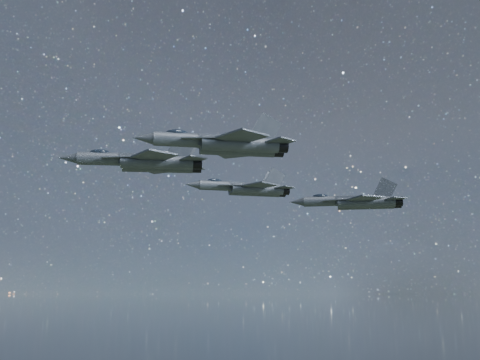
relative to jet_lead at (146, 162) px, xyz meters
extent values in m
cylinder|color=#383F46|center=(-4.76, 0.19, 0.25)|extent=(8.43, 2.09, 1.76)
cone|color=#383F46|center=(-10.18, 0.40, 0.25)|extent=(2.77, 1.69, 1.58)
ellipsoid|color=black|center=(-6.11, 0.24, 1.10)|extent=(2.74, 1.29, 0.87)
cube|color=#383F46|center=(1.12, -0.04, 0.20)|extent=(9.34, 2.06, 1.47)
cylinder|color=#383F46|center=(1.53, -1.19, -0.31)|extent=(9.56, 2.13, 1.76)
cylinder|color=#383F46|center=(1.62, 1.07, -0.31)|extent=(9.56, 2.13, 1.76)
cylinder|color=black|center=(6.73, -1.40, -0.31)|extent=(1.53, 1.69, 1.63)
cylinder|color=black|center=(6.82, 0.87, -0.31)|extent=(1.53, 1.69, 1.63)
cube|color=#383F46|center=(-2.78, -1.42, 0.12)|extent=(6.01, 2.56, 0.14)
cube|color=#383F46|center=(-2.66, 1.63, 0.12)|extent=(6.00, 2.13, 0.14)
cube|color=#383F46|center=(1.20, -3.90, -0.09)|extent=(6.15, 6.36, 0.23)
cube|color=#383F46|center=(1.50, 3.79, -0.09)|extent=(6.29, 6.44, 0.23)
cube|color=#383F46|center=(6.22, -2.85, -0.09)|extent=(3.62, 3.71, 0.17)
cube|color=#383F46|center=(6.42, 2.35, -0.09)|extent=(3.71, 3.78, 0.17)
cube|color=#383F46|center=(4.80, -1.60, 1.84)|extent=(3.92, 0.65, 4.03)
cube|color=#383F46|center=(4.91, 1.22, 1.84)|extent=(3.93, 0.54, 4.03)
cylinder|color=#383F46|center=(12.74, 21.48, 1.14)|extent=(8.22, 2.41, 1.71)
cone|color=#383F46|center=(7.51, 21.02, 1.14)|extent=(2.75, 1.76, 1.53)
ellipsoid|color=black|center=(11.43, 21.36, 1.96)|extent=(2.70, 1.37, 0.84)
cube|color=#383F46|center=(18.41, 21.97, 1.09)|extent=(9.08, 2.42, 1.42)
cylinder|color=#383F46|center=(18.94, 20.92, 0.59)|extent=(9.31, 2.50, 1.71)
cylinder|color=#383F46|center=(18.75, 23.10, 0.59)|extent=(9.31, 2.50, 1.71)
cylinder|color=black|center=(23.96, 21.36, 0.59)|extent=(1.55, 1.69, 1.58)
cylinder|color=black|center=(23.77, 23.54, 0.59)|extent=(1.55, 1.69, 1.58)
cube|color=#383F46|center=(14.83, 20.18, 1.01)|extent=(5.79, 1.79, 0.13)
cube|color=#383F46|center=(14.58, 23.12, 1.01)|extent=(5.80, 2.73, 0.13)
cube|color=#383F46|center=(18.96, 18.29, 0.81)|extent=(6.15, 6.26, 0.22)
cube|color=#383F46|center=(18.31, 25.70, 0.81)|extent=(5.84, 6.08, 0.22)
cube|color=#383F46|center=(23.65, 19.90, 0.81)|extent=(3.63, 3.69, 0.16)
cube|color=#383F46|center=(23.21, 24.92, 0.81)|extent=(3.44, 3.54, 0.16)
cube|color=#383F46|center=(22.13, 20.93, 2.67)|extent=(3.81, 0.57, 3.90)
cube|color=#383F46|center=(21.89, 23.65, 2.67)|extent=(3.78, 0.81, 3.90)
cylinder|color=#383F46|center=(5.09, -10.61, 0.28)|extent=(8.03, 1.88, 1.69)
cone|color=#383F46|center=(-0.10, -10.73, 0.28)|extent=(2.63, 1.58, 1.51)
ellipsoid|color=black|center=(3.79, -10.64, 1.09)|extent=(2.60, 1.20, 0.83)
cube|color=#383F46|center=(10.70, -10.47, 0.23)|extent=(8.90, 1.84, 1.40)
cylinder|color=#383F46|center=(11.16, -11.54, -0.26)|extent=(9.11, 1.91, 1.69)
cylinder|color=#383F46|center=(11.11, -9.38, -0.26)|extent=(9.11, 1.91, 1.69)
cylinder|color=black|center=(16.13, -11.42, -0.26)|extent=(1.44, 1.59, 1.56)
cylinder|color=black|center=(16.08, -9.26, -0.26)|extent=(1.44, 1.59, 1.56)
cube|color=#383F46|center=(7.07, -12.02, 0.15)|extent=(5.74, 2.11, 0.13)
cube|color=#383F46|center=(7.00, -9.10, 0.15)|extent=(5.74, 2.37, 0.13)
cube|color=#383F46|center=(11.01, -14.14, -0.04)|extent=(5.99, 6.14, 0.22)
cube|color=#383F46|center=(10.83, -6.79, -0.04)|extent=(5.90, 6.09, 0.22)
cube|color=#383F46|center=(15.73, -12.83, -0.04)|extent=(3.53, 3.60, 0.16)
cube|color=#383F46|center=(15.61, -7.86, -0.04)|extent=(3.47, 3.56, 0.16)
cube|color=#383F46|center=(14.30, -11.73, 1.79)|extent=(3.76, 0.50, 3.85)
cube|color=#383F46|center=(14.24, -9.03, 1.79)|extent=(3.75, 0.57, 3.85)
cylinder|color=#383F46|center=(26.96, 5.58, -3.82)|extent=(7.35, 3.74, 1.53)
cone|color=#383F46|center=(22.51, 7.06, -3.82)|extent=(2.66, 2.04, 1.37)
ellipsoid|color=black|center=(25.85, 5.95, -3.08)|extent=(2.53, 1.71, 0.75)
cube|color=#383F46|center=(31.79, 3.96, -3.87)|extent=(8.07, 3.94, 1.27)
cylinder|color=#383F46|center=(31.85, 2.91, -4.31)|extent=(8.28, 4.05, 1.53)
cylinder|color=#383F46|center=(32.47, 4.77, -4.31)|extent=(8.28, 4.05, 1.53)
cylinder|color=black|center=(36.12, 1.48, -4.31)|extent=(1.65, 1.74, 1.41)
cylinder|color=black|center=(36.74, 3.34, -4.31)|extent=(1.65, 1.74, 1.41)
cube|color=#383F46|center=(28.21, 3.76, -3.94)|extent=(4.96, 3.44, 0.12)
cube|color=#383F46|center=(29.05, 6.27, -3.94)|extent=(5.18, 1.73, 0.12)
cube|color=#383F46|center=(30.92, 0.75, -4.11)|extent=(4.60, 4.96, 0.20)
cube|color=#383F46|center=(33.03, 7.06, -4.11)|extent=(5.61, 5.54, 0.20)
cube|color=#383F46|center=(35.34, 0.40, -4.11)|extent=(2.69, 2.85, 0.15)
cube|color=#383F46|center=(36.77, 4.67, -4.11)|extent=(3.32, 3.31, 0.15)
cube|color=#383F46|center=(34.46, 1.78, -2.45)|extent=(3.19, 1.48, 3.48)
cube|color=#383F46|center=(35.24, 4.10, -2.45)|extent=(3.35, 0.96, 3.48)
camera|label=1|loc=(2.04, -74.36, -17.46)|focal=42.00mm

